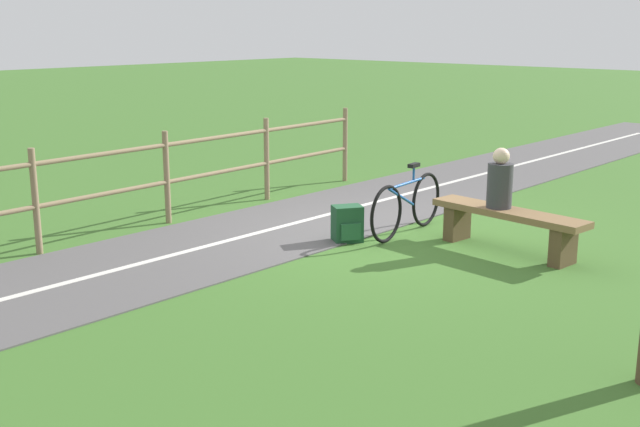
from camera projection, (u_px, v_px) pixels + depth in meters
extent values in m
plane|color=#3D6B28|center=(380.00, 232.00, 10.46)|extent=(80.00, 80.00, 0.00)
cube|color=#565454|center=(61.00, 285.00, 8.30)|extent=(2.51, 36.01, 0.02)
cube|color=silver|center=(61.00, 284.00, 8.29)|extent=(0.23, 32.00, 0.00)
cube|color=brown|center=(508.00, 213.00, 9.44)|extent=(2.03, 0.59, 0.08)
cube|color=brown|center=(563.00, 246.00, 8.96)|extent=(0.19, 0.38, 0.44)
cube|color=brown|center=(457.00, 223.00, 10.04)|extent=(0.19, 0.38, 0.44)
cylinder|color=#38383D|center=(500.00, 186.00, 9.47)|extent=(0.33, 0.33, 0.54)
sphere|color=beige|center=(501.00, 156.00, 9.39)|extent=(0.20, 0.20, 0.20)
torus|color=black|center=(386.00, 214.00, 9.86)|extent=(0.13, 0.73, 0.73)
torus|color=black|center=(426.00, 199.00, 10.68)|extent=(0.13, 0.73, 0.73)
cylinder|color=#1E51A3|center=(408.00, 183.00, 10.20)|extent=(0.14, 0.88, 0.04)
cylinder|color=#1E51A3|center=(401.00, 197.00, 10.11)|extent=(0.11, 0.64, 0.34)
cylinder|color=#1E51A3|center=(414.00, 174.00, 10.30)|extent=(0.03, 0.03, 0.20)
cube|color=black|center=(414.00, 165.00, 10.27)|extent=(0.10, 0.21, 0.05)
cube|color=#1E4C2D|center=(347.00, 224.00, 9.94)|extent=(0.41, 0.44, 0.46)
cube|color=#245B37|center=(351.00, 232.00, 9.82)|extent=(0.17, 0.23, 0.21)
cylinder|color=#847051|center=(345.00, 145.00, 13.71)|extent=(0.08, 0.08, 1.27)
cylinder|color=#847051|center=(267.00, 159.00, 12.25)|extent=(0.08, 0.08, 1.27)
cylinder|color=#847051|center=(167.00, 178.00, 10.78)|extent=(0.08, 0.08, 1.27)
cylinder|color=#847051|center=(35.00, 202.00, 9.31)|extent=(0.08, 0.08, 1.27)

